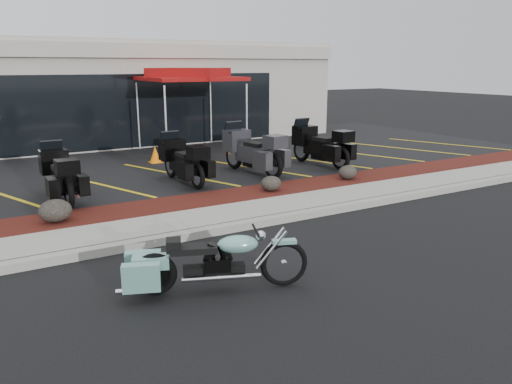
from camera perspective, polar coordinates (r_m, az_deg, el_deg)
ground at (r=9.27m, az=3.70°, el=-5.29°), size 90.00×90.00×0.00m
curb at (r=9.97m, az=0.84°, el=-3.39°), size 24.00×0.25×0.15m
sidewalk at (r=10.55m, az=-1.11°, el=-2.39°), size 24.00×1.20×0.15m
mulch_bed at (r=11.57m, az=-3.98°, el=-0.88°), size 24.00×1.20×0.16m
upper_lot at (r=16.48m, az=-12.29°, el=3.39°), size 26.00×9.60×0.15m
dealership_building at (r=22.29m, az=-17.65°, el=10.83°), size 18.00×8.16×4.00m
boulder_left at (r=10.37m, az=-21.96°, el=-1.99°), size 0.62×0.52×0.44m
boulder_mid at (r=12.01m, az=1.73°, el=1.00°), size 0.51×0.43×0.36m
boulder_right at (r=13.46m, az=10.42°, el=2.24°), size 0.52×0.44×0.37m
hero_cruiser at (r=7.18m, az=3.21°, el=-7.38°), size 2.65×1.54×0.91m
touring_black_front at (r=12.67m, az=-22.13°, el=2.69°), size 0.89×2.20×1.27m
touring_black_mid at (r=13.58m, az=-9.75°, el=4.26°), size 0.95×2.22×1.27m
touring_grey at (r=14.54m, az=-2.55°, el=5.37°), size 1.29×2.52×1.40m
touring_black_rear at (r=15.75m, az=5.24°, el=5.96°), size 1.14×2.43×1.37m
traffic_cone at (r=15.89m, az=-11.44°, el=4.23°), size 0.40×0.40×0.51m
popup_canopy at (r=17.62m, az=-7.61°, el=13.03°), size 3.96×3.96×2.86m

